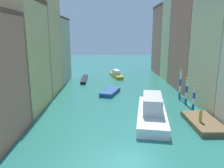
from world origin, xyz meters
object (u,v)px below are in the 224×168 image
at_px(mooring_pole_0, 194,97).
at_px(motorboat_1, 116,74).
at_px(waterfront_dock, 203,123).
at_px(person_on_dock, 201,116).
at_px(vaporetto_white, 152,110).
at_px(mooring_pole_1, 187,91).
at_px(mooring_pole_3, 180,83).
at_px(gondola_black, 84,79).
at_px(motorboat_0, 110,92).
at_px(mooring_pole_2, 180,85).

bearing_deg(mooring_pole_0, motorboat_1, 111.72).
distance_m(waterfront_dock, person_on_dock, 1.32).
bearing_deg(vaporetto_white, waterfront_dock, -22.28).
relative_size(person_on_dock, vaporetto_white, 0.13).
distance_m(mooring_pole_1, vaporetto_white, 8.57).
distance_m(person_on_dock, motorboat_1, 32.34).
distance_m(waterfront_dock, mooring_pole_1, 8.20).
bearing_deg(mooring_pole_3, gondola_black, 142.08).
xyz_separation_m(person_on_dock, gondola_black, (-16.38, 27.30, -1.12)).
bearing_deg(motorboat_0, mooring_pole_2, -17.57).
distance_m(mooring_pole_2, motorboat_0, 12.31).
bearing_deg(vaporetto_white, motorboat_0, 113.21).
distance_m(person_on_dock, mooring_pole_3, 13.29).
relative_size(mooring_pole_2, mooring_pole_3, 1.01).
bearing_deg(motorboat_1, mooring_pole_1, -66.41).
bearing_deg(motorboat_0, waterfront_dock, -53.03).
bearing_deg(mooring_pole_3, waterfront_dock, -95.41).
bearing_deg(mooring_pole_1, person_on_dock, -98.65).
distance_m(vaporetto_white, motorboat_1, 28.55).
bearing_deg(mooring_pole_1, motorboat_1, 113.59).
height_order(mooring_pole_1, mooring_pole_3, mooring_pole_3).
bearing_deg(person_on_dock, mooring_pole_3, 82.13).
bearing_deg(mooring_pole_3, mooring_pole_1, -96.46).
distance_m(gondola_black, motorboat_1, 8.67).
xyz_separation_m(waterfront_dock, mooring_pole_2, (0.62, 10.87, 2.16)).
bearing_deg(waterfront_dock, mooring_pole_2, 86.75).
bearing_deg(person_on_dock, mooring_pole_1, 81.35).
height_order(mooring_pole_0, motorboat_0, mooring_pole_0).
distance_m(mooring_pole_3, gondola_black, 23.17).
bearing_deg(motorboat_0, mooring_pole_1, -29.49).
height_order(waterfront_dock, motorboat_1, motorboat_1).
xyz_separation_m(mooring_pole_3, motorboat_1, (-10.44, 18.03, -1.77)).
bearing_deg(motorboat_0, mooring_pole_3, -8.86).
relative_size(waterfront_dock, gondola_black, 0.72).
height_order(waterfront_dock, motorboat_0, motorboat_0).
xyz_separation_m(mooring_pole_0, mooring_pole_1, (-0.15, 2.58, 0.18)).
xyz_separation_m(waterfront_dock, vaporetto_white, (-5.71, 2.34, 0.75)).
distance_m(mooring_pole_0, mooring_pole_1, 2.59).
relative_size(mooring_pole_0, gondola_black, 0.41).
bearing_deg(mooring_pole_1, motorboat_0, 150.51).
bearing_deg(mooring_pole_0, vaporetto_white, -155.00).
height_order(person_on_dock, motorboat_1, person_on_dock).
distance_m(mooring_pole_0, gondola_black, 27.92).
distance_m(mooring_pole_2, motorboat_1, 22.19).
xyz_separation_m(vaporetto_white, gondola_black, (-11.29, 24.47, -0.81)).
height_order(mooring_pole_1, motorboat_1, mooring_pole_1).
bearing_deg(motorboat_0, mooring_pole_0, -37.86).
bearing_deg(mooring_pole_1, vaporetto_white, -138.59).
xyz_separation_m(person_on_dock, motorboat_1, (-8.63, 31.16, -0.71)).
relative_size(mooring_pole_0, mooring_pole_2, 0.79).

